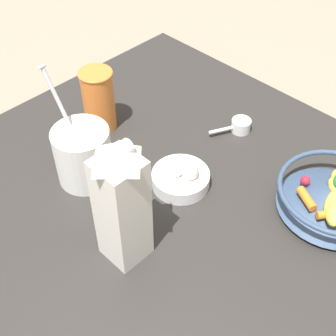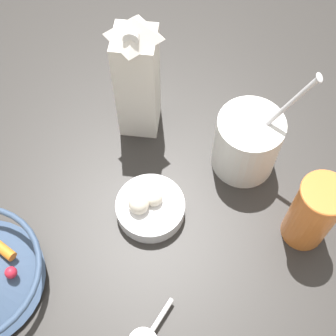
# 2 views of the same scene
# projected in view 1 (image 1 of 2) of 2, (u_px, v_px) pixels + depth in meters

# --- Properties ---
(ground_plane) EXTENTS (6.00, 6.00, 0.00)m
(ground_plane) POSITION_uv_depth(u_px,v_px,m) (162.00, 257.00, 0.88)
(ground_plane) COLOR gray
(countertop) EXTENTS (1.11, 1.11, 0.03)m
(countertop) POSITION_uv_depth(u_px,v_px,m) (162.00, 251.00, 0.87)
(countertop) COLOR #2D2B28
(countertop) RESTS_ON ground_plane
(fruit_bowl) EXTENTS (0.22, 0.22, 0.08)m
(fruit_bowl) POSITION_uv_depth(u_px,v_px,m) (334.00, 197.00, 0.89)
(fruit_bowl) COLOR #384C6B
(fruit_bowl) RESTS_ON countertop
(milk_carton) EXTENTS (0.07, 0.07, 0.26)m
(milk_carton) POSITION_uv_depth(u_px,v_px,m) (122.00, 203.00, 0.76)
(milk_carton) COLOR silver
(milk_carton) RESTS_ON countertop
(yogurt_tub) EXTENTS (0.14, 0.12, 0.24)m
(yogurt_tub) POSITION_uv_depth(u_px,v_px,m) (83.00, 153.00, 0.94)
(yogurt_tub) COLOR white
(yogurt_tub) RESTS_ON countertop
(drinking_cup) EXTENTS (0.08, 0.08, 0.15)m
(drinking_cup) POSITION_uv_depth(u_px,v_px,m) (99.00, 99.00, 1.05)
(drinking_cup) COLOR orange
(drinking_cup) RESTS_ON countertop
(measuring_scoop) EXTENTS (0.06, 0.10, 0.03)m
(measuring_scoop) POSITION_uv_depth(u_px,v_px,m) (240.00, 126.00, 1.08)
(measuring_scoop) COLOR white
(measuring_scoop) RESTS_ON countertop
(garlic_bowl) EXTENTS (0.12, 0.12, 0.06)m
(garlic_bowl) POSITION_uv_depth(u_px,v_px,m) (181.00, 178.00, 0.95)
(garlic_bowl) COLOR white
(garlic_bowl) RESTS_ON countertop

